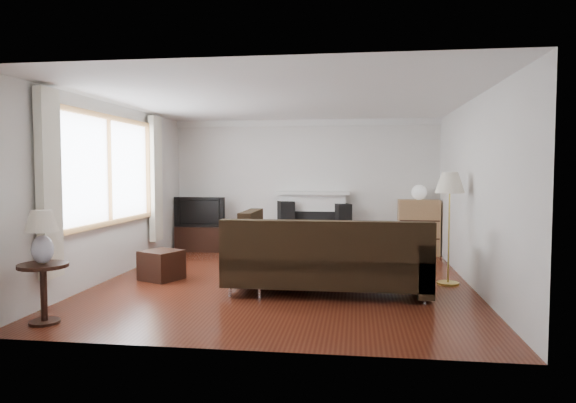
# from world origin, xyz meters

# --- Properties ---
(room) EXTENTS (5.10, 5.60, 2.54)m
(room) POSITION_xyz_m (0.00, 0.00, 1.25)
(room) COLOR #521F12
(room) RESTS_ON ground
(window) EXTENTS (0.12, 2.74, 1.54)m
(window) POSITION_xyz_m (-2.45, -0.20, 1.55)
(window) COLOR olive
(window) RESTS_ON room
(curtain_near) EXTENTS (0.10, 0.35, 2.10)m
(curtain_near) POSITION_xyz_m (-2.40, -1.72, 1.40)
(curtain_near) COLOR silver
(curtain_near) RESTS_ON room
(curtain_far) EXTENTS (0.10, 0.35, 2.10)m
(curtain_far) POSITION_xyz_m (-2.40, 1.32, 1.40)
(curtain_far) COLOR silver
(curtain_far) RESTS_ON room
(fireplace) EXTENTS (1.40, 0.26, 1.15)m
(fireplace) POSITION_xyz_m (0.15, 2.64, 0.57)
(fireplace) COLOR white
(fireplace) RESTS_ON room
(tv_stand) EXTENTS (0.94, 0.42, 0.47)m
(tv_stand) POSITION_xyz_m (-1.97, 2.50, 0.24)
(tv_stand) COLOR black
(tv_stand) RESTS_ON ground
(television) EXTENTS (0.99, 0.13, 0.57)m
(television) POSITION_xyz_m (-1.97, 2.50, 0.75)
(television) COLOR black
(television) RESTS_ON tv_stand
(speaker_left) EXTENTS (0.37, 0.40, 0.97)m
(speaker_left) POSITION_xyz_m (-0.34, 2.52, 0.48)
(speaker_left) COLOR black
(speaker_left) RESTS_ON ground
(speaker_right) EXTENTS (0.35, 0.38, 0.93)m
(speaker_right) POSITION_xyz_m (0.73, 2.53, 0.46)
(speaker_right) COLOR black
(speaker_right) RESTS_ON ground
(bookshelf) EXTENTS (0.73, 0.35, 1.01)m
(bookshelf) POSITION_xyz_m (2.10, 2.53, 0.51)
(bookshelf) COLOR #9B7148
(bookshelf) RESTS_ON ground
(globe_lamp) EXTENTS (0.27, 0.27, 0.27)m
(globe_lamp) POSITION_xyz_m (2.10, 2.53, 1.15)
(globe_lamp) COLOR white
(globe_lamp) RESTS_ON bookshelf
(sectional_sofa) EXTENTS (2.75, 2.01, 0.89)m
(sectional_sofa) POSITION_xyz_m (0.61, -0.56, 0.44)
(sectional_sofa) COLOR black
(sectional_sofa) RESTS_ON ground
(coffee_table) EXTENTS (1.22, 0.94, 0.42)m
(coffee_table) POSITION_xyz_m (0.77, 0.91, 0.21)
(coffee_table) COLOR olive
(coffee_table) RESTS_ON ground
(footstool) EXTENTS (0.65, 0.65, 0.41)m
(footstool) POSITION_xyz_m (-1.76, -0.09, 0.21)
(footstool) COLOR black
(footstool) RESTS_ON ground
(floor_lamp) EXTENTS (0.49, 0.49, 1.53)m
(floor_lamp) POSITION_xyz_m (2.22, 0.13, 0.76)
(floor_lamp) COLOR gold
(floor_lamp) RESTS_ON ground
(side_table) EXTENTS (0.49, 0.49, 0.61)m
(side_table) POSITION_xyz_m (-2.15, -2.25, 0.31)
(side_table) COLOR black
(side_table) RESTS_ON ground
(table_lamp) EXTENTS (0.33, 0.33, 0.53)m
(table_lamp) POSITION_xyz_m (-2.15, -2.25, 0.88)
(table_lamp) COLOR silver
(table_lamp) RESTS_ON side_table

